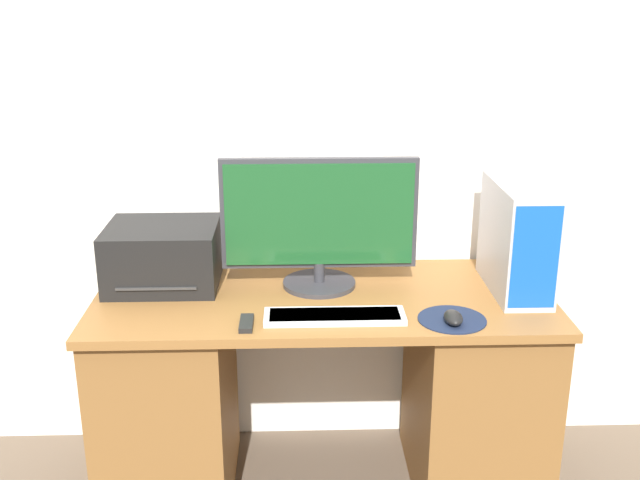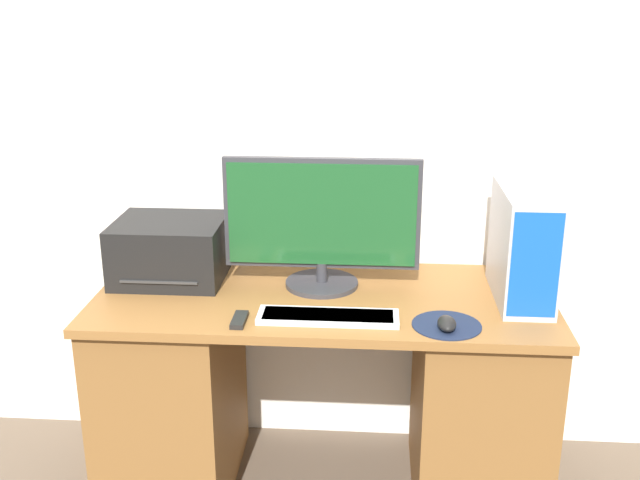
{
  "view_description": "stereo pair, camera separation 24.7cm",
  "coord_description": "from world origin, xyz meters",
  "views": [
    {
      "loc": [
        -0.09,
        -2.01,
        1.75
      ],
      "look_at": [
        -0.01,
        0.33,
        0.96
      ],
      "focal_mm": 42.0,
      "sensor_mm": 36.0,
      "label": 1
    },
    {
      "loc": [
        0.16,
        -2.0,
        1.75
      ],
      "look_at": [
        -0.01,
        0.33,
        0.96
      ],
      "focal_mm": 42.0,
      "sensor_mm": 36.0,
      "label": 2
    }
  ],
  "objects": [
    {
      "name": "mousepad",
      "position": [
        0.4,
        0.12,
        0.77
      ],
      "size": [
        0.21,
        0.21,
        0.0
      ],
      "color": "#19233D",
      "rests_on": "desk"
    },
    {
      "name": "printer",
      "position": [
        -0.55,
        0.45,
        0.87
      ],
      "size": [
        0.38,
        0.33,
        0.21
      ],
      "color": "black",
      "rests_on": "desk"
    },
    {
      "name": "monitor",
      "position": [
        -0.01,
        0.42,
        1.0
      ],
      "size": [
        0.67,
        0.25,
        0.45
      ],
      "color": "#333338",
      "rests_on": "desk"
    },
    {
      "name": "desk",
      "position": [
        0.0,
        0.33,
        0.4
      ],
      "size": [
        1.54,
        0.67,
        0.76
      ],
      "color": "brown",
      "rests_on": "ground_plane"
    },
    {
      "name": "keyboard",
      "position": [
        0.03,
        0.14,
        0.78
      ],
      "size": [
        0.44,
        0.12,
        0.02
      ],
      "color": "silver",
      "rests_on": "desk"
    },
    {
      "name": "wall_back",
      "position": [
        0.0,
        0.72,
        1.35
      ],
      "size": [
        6.4,
        0.05,
        2.7
      ],
      "color": "white",
      "rests_on": "ground_plane"
    },
    {
      "name": "remote_control",
      "position": [
        -0.25,
        0.1,
        0.77
      ],
      "size": [
        0.04,
        0.11,
        0.02
      ],
      "color": "black",
      "rests_on": "desk"
    },
    {
      "name": "computer_tower",
      "position": [
        0.66,
        0.36,
        0.95
      ],
      "size": [
        0.17,
        0.4,
        0.37
      ],
      "color": "#B2B2B7",
      "rests_on": "desk"
    },
    {
      "name": "mouse",
      "position": [
        0.39,
        0.09,
        0.79
      ],
      "size": [
        0.06,
        0.1,
        0.04
      ],
      "color": "black",
      "rests_on": "mousepad"
    }
  ]
}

